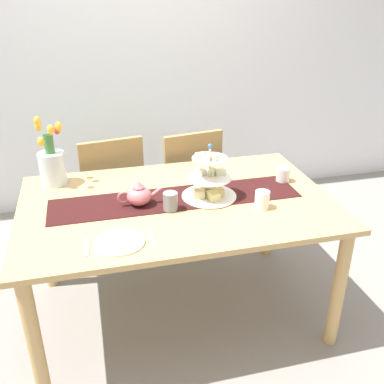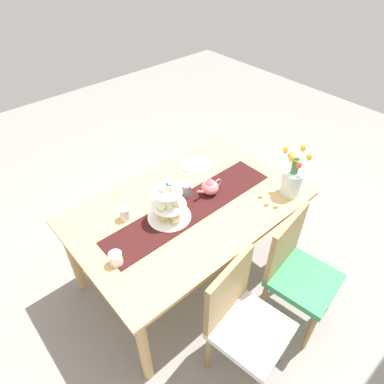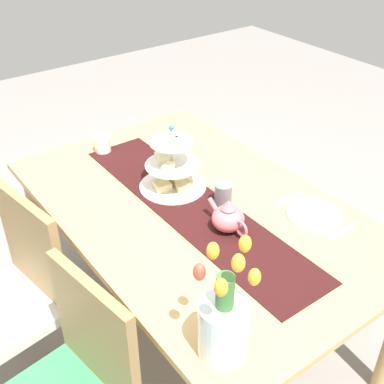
{
  "view_description": "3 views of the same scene",
  "coord_description": "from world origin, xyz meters",
  "views": [
    {
      "loc": [
        -0.44,
        -2.05,
        1.83
      ],
      "look_at": [
        0.09,
        0.01,
        0.79
      ],
      "focal_mm": 40.84,
      "sensor_mm": 36.0,
      "label": 1
    },
    {
      "loc": [
        1.16,
        1.35,
        2.41
      ],
      "look_at": [
        -0.09,
        -0.07,
        0.79
      ],
      "focal_mm": 31.76,
      "sensor_mm": 36.0,
      "label": 2
    },
    {
      "loc": [
        -1.38,
        1.04,
        1.98
      ],
      "look_at": [
        0.04,
        -0.01,
        0.8
      ],
      "focal_mm": 46.44,
      "sensor_mm": 36.0,
      "label": 3
    }
  ],
  "objects": [
    {
      "name": "mug_white_text",
      "position": [
        0.41,
        -0.19,
        0.8
      ],
      "size": [
        0.08,
        0.08,
        0.09
      ],
      "primitive_type": "cylinder",
      "color": "white",
      "rests_on": "dining_table"
    },
    {
      "name": "tiered_cake_stand",
      "position": [
        0.18,
        -0.0,
        0.85
      ],
      "size": [
        0.3,
        0.3,
        0.3
      ],
      "color": "beige",
      "rests_on": "table_runner"
    },
    {
      "name": "tulip_vase",
      "position": [
        -0.65,
        0.39,
        0.88
      ],
      "size": [
        0.16,
        0.18,
        0.41
      ],
      "color": "silver",
      "rests_on": "dining_table"
    },
    {
      "name": "fork_left",
      "position": [
        -0.49,
        -0.35,
        0.76
      ],
      "size": [
        0.02,
        0.15,
        0.01
      ],
      "primitive_type": "cube",
      "rotation": [
        0.0,
        0.0,
        -0.03
      ],
      "color": "silver",
      "rests_on": "dining_table"
    },
    {
      "name": "dining_table",
      "position": [
        0.0,
        0.0,
        0.66
      ],
      "size": [
        1.67,
        1.06,
        0.76
      ],
      "color": "tan",
      "rests_on": "ground_plane"
    },
    {
      "name": "cream_jug",
      "position": [
        0.66,
        0.1,
        0.8
      ],
      "size": [
        0.08,
        0.08,
        0.08
      ],
      "primitive_type": "cylinder",
      "color": "white",
      "rests_on": "dining_table"
    },
    {
      "name": "table_runner",
      "position": [
        0.0,
        0.02,
        0.76
      ],
      "size": [
        1.36,
        0.29,
        0.0
      ],
      "primitive_type": "cube",
      "color": "black",
      "rests_on": "dining_table"
    },
    {
      "name": "chair_right",
      "position": [
        0.24,
        0.76,
        0.5
      ],
      "size": [
        0.48,
        0.48,
        0.91
      ],
      "color": "olive",
      "rests_on": "ground_plane"
    },
    {
      "name": "chair_left",
      "position": [
        -0.31,
        0.76,
        0.5
      ],
      "size": [
        0.48,
        0.48,
        0.91
      ],
      "color": "olive",
      "rests_on": "ground_plane"
    },
    {
      "name": "dinner_plate_left",
      "position": [
        -0.34,
        -0.35,
        0.76
      ],
      "size": [
        0.23,
        0.23,
        0.01
      ],
      "primitive_type": "cylinder",
      "color": "white",
      "rests_on": "dining_table"
    },
    {
      "name": "mug_grey",
      "position": [
        -0.06,
        -0.1,
        0.81
      ],
      "size": [
        0.08,
        0.08,
        0.09
      ],
      "primitive_type": "cylinder",
      "color": "slate",
      "rests_on": "table_runner"
    },
    {
      "name": "teapot",
      "position": [
        -0.2,
        0.0,
        0.82
      ],
      "size": [
        0.24,
        0.13,
        0.14
      ],
      "color": "#D66B75",
      "rests_on": "table_runner"
    },
    {
      "name": "ground_plane",
      "position": [
        0.0,
        0.0,
        0.0
      ],
      "size": [
        8.0,
        8.0,
        0.0
      ],
      "primitive_type": "plane",
      "color": "gray"
    },
    {
      "name": "knife_left",
      "position": [
        -0.2,
        -0.35,
        0.76
      ],
      "size": [
        0.01,
        0.17,
        0.01
      ],
      "primitive_type": "cube",
      "rotation": [
        0.0,
        0.0,
        -0.0
      ],
      "color": "silver",
      "rests_on": "dining_table"
    }
  ]
}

